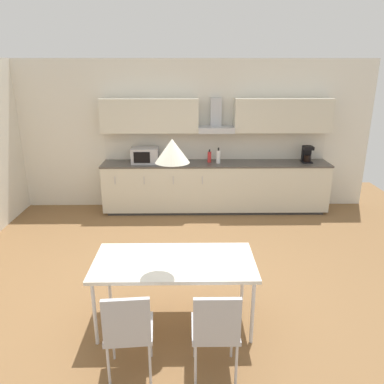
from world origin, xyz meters
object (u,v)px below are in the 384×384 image
(microwave, at_px, (145,155))
(bottle_white, at_px, (218,157))
(coffee_maker, at_px, (307,154))
(chair_near_left, at_px, (128,327))
(dining_table, at_px, (174,264))
(bottle_brown, at_px, (174,157))
(chair_near_right, at_px, (216,327))
(bottle_red, at_px, (209,157))
(pendant_lamp, at_px, (172,151))

(microwave, bearing_deg, bottle_white, -1.84)
(coffee_maker, bearing_deg, chair_near_left, -123.28)
(dining_table, bearing_deg, bottle_white, 77.86)
(bottle_white, xyz_separation_m, chair_near_left, (-1.06, -4.01, -0.51))
(coffee_maker, distance_m, bottle_brown, 2.43)
(microwave, xyz_separation_m, chair_near_right, (0.99, -4.06, -0.53))
(bottle_red, bearing_deg, bottle_white, -29.05)
(bottle_brown, xyz_separation_m, dining_table, (0.11, -3.28, -0.35))
(dining_table, relative_size, chair_near_left, 1.87)
(bottle_brown, xyz_separation_m, chair_near_left, (-0.25, -4.05, -0.50))
(bottle_brown, xyz_separation_m, bottle_white, (0.81, -0.04, 0.01))
(microwave, bearing_deg, coffee_maker, 0.51)
(chair_near_left, bearing_deg, bottle_red, 77.64)
(bottle_red, bearing_deg, microwave, -177.82)
(dining_table, height_order, pendant_lamp, pendant_lamp)
(microwave, bearing_deg, pendant_lamp, -79.14)
(coffee_maker, xyz_separation_m, bottle_white, (-1.62, -0.07, -0.03))
(microwave, distance_m, dining_table, 3.36)
(pendant_lamp, bearing_deg, chair_near_left, -114.84)
(bottle_brown, relative_size, bottle_white, 0.91)
(bottle_white, bearing_deg, chair_near_right, -94.71)
(coffee_maker, bearing_deg, chair_near_right, -115.58)
(coffee_maker, bearing_deg, microwave, -179.49)
(chair_near_right, bearing_deg, dining_table, 115.22)
(bottle_white, relative_size, dining_table, 0.18)
(chair_near_left, bearing_deg, bottle_white, 75.27)
(bottle_red, bearing_deg, bottle_brown, -175.79)
(chair_near_right, bearing_deg, chair_near_left, 179.98)
(bottle_brown, distance_m, chair_near_left, 4.09)
(bottle_red, relative_size, chair_near_left, 0.27)
(bottle_red, distance_m, chair_near_right, 4.13)
(coffee_maker, height_order, bottle_red, coffee_maker)
(coffee_maker, height_order, bottle_white, coffee_maker)
(dining_table, xyz_separation_m, chair_near_right, (0.37, -0.78, -0.15))
(bottle_white, bearing_deg, dining_table, -102.14)
(dining_table, distance_m, chair_near_left, 0.87)
(coffee_maker, relative_size, chair_near_right, 0.34)
(coffee_maker, height_order, bottle_brown, coffee_maker)
(coffee_maker, distance_m, bottle_white, 1.63)
(bottle_red, bearing_deg, coffee_maker, -0.58)
(microwave, bearing_deg, bottle_red, 2.18)
(coffee_maker, bearing_deg, bottle_brown, -179.30)
(chair_near_right, height_order, pendant_lamp, pendant_lamp)
(bottle_brown, relative_size, chair_near_right, 0.30)
(microwave, relative_size, bottle_brown, 1.83)
(coffee_maker, xyz_separation_m, chair_near_right, (-1.95, -4.08, -0.54))
(chair_near_left, xyz_separation_m, pendant_lamp, (0.36, 0.78, 1.31))
(bottle_white, bearing_deg, microwave, 178.16)
(bottle_white, bearing_deg, bottle_brown, 177.22)
(dining_table, bearing_deg, bottle_red, 80.78)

